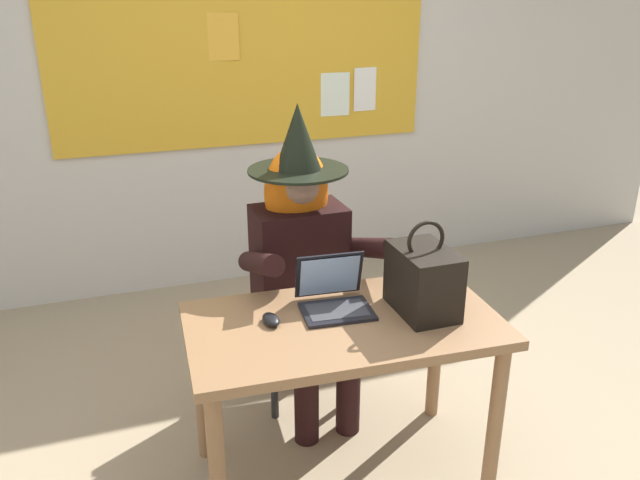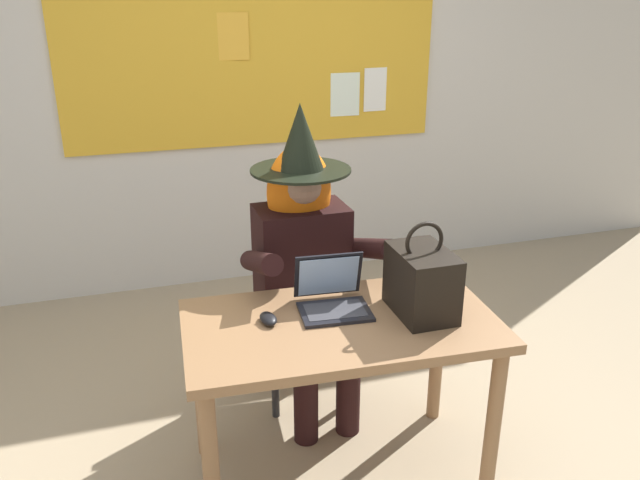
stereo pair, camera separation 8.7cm
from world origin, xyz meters
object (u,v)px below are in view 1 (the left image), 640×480
at_px(laptop, 334,297).
at_px(handbag, 423,280).
at_px(chair_at_desk, 297,294).
at_px(person_costumed, 303,248).
at_px(computer_mouse, 271,319).
at_px(desk_main, 343,345).

xyz_separation_m(laptop, handbag, (0.32, -0.14, 0.09)).
distance_m(chair_at_desk, person_costumed, 0.31).
bearing_deg(handbag, person_costumed, 116.76).
bearing_deg(laptop, handbag, -18.27).
distance_m(chair_at_desk, handbag, 0.85).
bearing_deg(computer_mouse, laptop, 2.82).
bearing_deg(handbag, desk_main, 175.38).
xyz_separation_m(desk_main, handbag, (0.32, -0.03, 0.24)).
height_order(desk_main, laptop, laptop).
distance_m(chair_at_desk, laptop, 0.64).
distance_m(desk_main, laptop, 0.19).
distance_m(person_costumed, handbag, 0.67).
distance_m(computer_mouse, handbag, 0.61).
bearing_deg(person_costumed, laptop, -3.67).
relative_size(person_costumed, laptop, 4.93).
height_order(chair_at_desk, handbag, handbag).
height_order(laptop, computer_mouse, laptop).
relative_size(computer_mouse, handbag, 0.28).
xyz_separation_m(chair_at_desk, laptop, (-0.02, -0.58, 0.26)).
bearing_deg(handbag, computer_mouse, 171.02).
distance_m(desk_main, person_costumed, 0.60).
bearing_deg(computer_mouse, chair_at_desk, 58.54).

